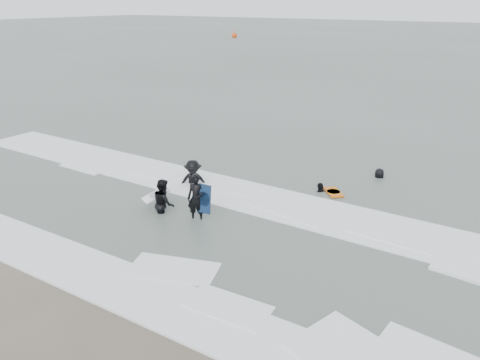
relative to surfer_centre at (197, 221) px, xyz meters
The scene contains 9 objects.
ground 3.53m from the surfer_centre, 78.56° to the right, with size 320.00×320.00×0.00m, color brown.
surfer_centre is the anchor object (origin of this frame).
surfer_wading 1.37m from the surfer_centre, behind, with size 0.86×0.67×1.76m, color black.
surfer_breaker 3.20m from the surfer_centre, 130.25° to the left, with size 1.22×0.70×1.89m, color black.
surfer_right_near 5.11m from the surfer_centre, 61.22° to the left, with size 0.90×0.38×1.54m, color black.
surfer_right_far 8.16m from the surfer_centre, 61.60° to the left, with size 0.76×0.50×1.56m, color black.
surf_foam 0.74m from the surfer_centre, 18.77° to the left, with size 30.03×9.06×0.09m.
bodyboards 1.69m from the surfer_centre, 72.27° to the left, with size 5.67×5.58×1.25m.
buoy 78.68m from the surfer_centre, 122.33° to the left, with size 1.00×1.00×1.65m.
Camera 1 is at (8.01, -7.54, 6.87)m, focal length 35.00 mm.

